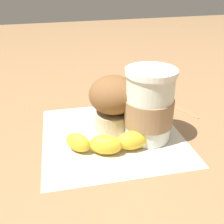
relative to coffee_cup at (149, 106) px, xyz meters
The scene contains 7 objects.
ground_plane 0.09m from the coffee_cup, 23.67° to the right, with size 3.00×3.00×0.00m, color #936D47.
paper_napkin 0.09m from the coffee_cup, 23.67° to the right, with size 0.26×0.26×0.00m, color beige.
coffee_cup is the anchor object (origin of this frame).
muffin 0.07m from the coffee_cup, 41.82° to the right, with size 0.09×0.09×0.11m.
banana 0.08m from the coffee_cup, 16.19° to the left, with size 0.19×0.08×0.03m.
sugar_packet 0.15m from the coffee_cup, 131.92° to the right, with size 0.05×0.03×0.01m, color white.
wooden_stirrer 0.16m from the coffee_cup, 145.13° to the right, with size 0.11×0.01×0.00m, color #9E7547.
Camera 1 is at (0.13, 0.41, 0.27)m, focal length 42.00 mm.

